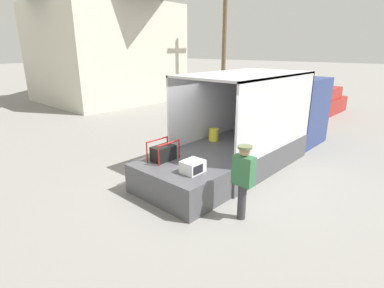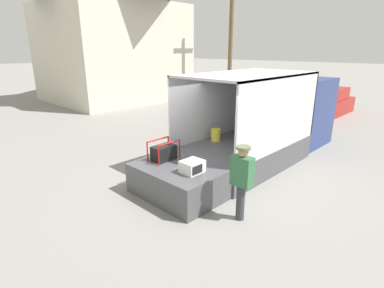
{
  "view_description": "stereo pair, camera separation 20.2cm",
  "coord_description": "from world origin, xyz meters",
  "px_view_note": "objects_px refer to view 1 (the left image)",
  "views": [
    {
      "loc": [
        -5.49,
        -4.77,
        3.47
      ],
      "look_at": [
        -0.46,
        -0.2,
        1.3
      ],
      "focal_mm": 28.0,
      "sensor_mm": 36.0,
      "label": 1
    },
    {
      "loc": [
        -5.35,
        -4.92,
        3.47
      ],
      "look_at": [
        -0.46,
        -0.2,
        1.3
      ],
      "focal_mm": 28.0,
      "sensor_mm": 36.0,
      "label": 2
    }
  ],
  "objects_px": {
    "box_truck": "(272,123)",
    "portable_generator": "(164,153)",
    "microwave": "(193,167)",
    "utility_pole": "(224,34)",
    "pickup_truck_red": "(312,104)",
    "worker_person": "(243,175)"
  },
  "relations": [
    {
      "from": "microwave",
      "to": "worker_person",
      "type": "xyz_separation_m",
      "value": [
        0.16,
        -1.25,
        0.1
      ]
    },
    {
      "from": "worker_person",
      "to": "utility_pole",
      "type": "height_order",
      "value": "utility_pole"
    },
    {
      "from": "pickup_truck_red",
      "to": "utility_pole",
      "type": "relative_size",
      "value": 0.67
    },
    {
      "from": "worker_person",
      "to": "utility_pole",
      "type": "distance_m",
      "value": 15.26
    },
    {
      "from": "microwave",
      "to": "portable_generator",
      "type": "xyz_separation_m",
      "value": [
        0.12,
        1.1,
        0.05
      ]
    },
    {
      "from": "box_truck",
      "to": "utility_pole",
      "type": "distance_m",
      "value": 10.86
    },
    {
      "from": "box_truck",
      "to": "worker_person",
      "type": "relative_size",
      "value": 3.97
    },
    {
      "from": "microwave",
      "to": "portable_generator",
      "type": "relative_size",
      "value": 0.67
    },
    {
      "from": "worker_person",
      "to": "box_truck",
      "type": "bearing_deg",
      "value": 21.09
    },
    {
      "from": "pickup_truck_red",
      "to": "worker_person",
      "type": "bearing_deg",
      "value": -165.12
    },
    {
      "from": "box_truck",
      "to": "pickup_truck_red",
      "type": "xyz_separation_m",
      "value": [
        6.96,
        1.3,
        -0.41
      ]
    },
    {
      "from": "portable_generator",
      "to": "box_truck",
      "type": "bearing_deg",
      "value": -7.4
    },
    {
      "from": "worker_person",
      "to": "utility_pole",
      "type": "bearing_deg",
      "value": 38.3
    },
    {
      "from": "microwave",
      "to": "pickup_truck_red",
      "type": "relative_size",
      "value": 0.09
    },
    {
      "from": "microwave",
      "to": "worker_person",
      "type": "relative_size",
      "value": 0.3
    },
    {
      "from": "microwave",
      "to": "pickup_truck_red",
      "type": "height_order",
      "value": "pickup_truck_red"
    },
    {
      "from": "microwave",
      "to": "utility_pole",
      "type": "height_order",
      "value": "utility_pole"
    },
    {
      "from": "microwave",
      "to": "utility_pole",
      "type": "bearing_deg",
      "value": 33.95
    },
    {
      "from": "box_truck",
      "to": "microwave",
      "type": "relative_size",
      "value": 13.07
    },
    {
      "from": "box_truck",
      "to": "portable_generator",
      "type": "distance_m",
      "value": 4.63
    },
    {
      "from": "microwave",
      "to": "box_truck",
      "type": "bearing_deg",
      "value": 6.05
    },
    {
      "from": "microwave",
      "to": "worker_person",
      "type": "height_order",
      "value": "worker_person"
    }
  ]
}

